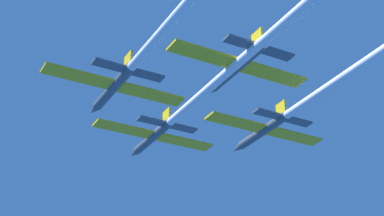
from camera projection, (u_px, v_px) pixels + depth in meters
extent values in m
cylinder|color=#4C5660|center=(153.00, 137.00, 88.61)|extent=(1.19, 10.78, 1.19)
cone|color=#4C5660|center=(134.00, 153.00, 93.74)|extent=(1.16, 2.37, 1.16)
ellipsoid|color=black|center=(146.00, 140.00, 90.69)|extent=(0.83, 2.16, 0.59)
cube|color=yellow|center=(124.00, 129.00, 86.21)|extent=(8.19, 2.37, 0.26)
cube|color=yellow|center=(184.00, 142.00, 90.16)|extent=(8.19, 2.37, 0.26)
cube|color=yellow|center=(167.00, 116.00, 85.92)|extent=(0.31, 1.94, 1.72)
cube|color=#4C5660|center=(151.00, 121.00, 84.05)|extent=(3.69, 1.42, 0.26)
cube|color=#4C5660|center=(183.00, 128.00, 86.10)|extent=(3.69, 1.42, 0.26)
cylinder|color=white|center=(243.00, 58.00, 70.22)|extent=(1.07, 36.33, 1.07)
cylinder|color=#4C5660|center=(114.00, 87.00, 75.49)|extent=(1.19, 10.78, 1.19)
cone|color=#4C5660|center=(94.00, 110.00, 80.62)|extent=(1.16, 2.37, 1.16)
ellipsoid|color=black|center=(107.00, 92.00, 77.57)|extent=(0.83, 2.16, 0.59)
cube|color=yellow|center=(78.00, 76.00, 73.09)|extent=(8.19, 2.37, 0.26)
cube|color=yellow|center=(151.00, 94.00, 77.04)|extent=(8.19, 2.37, 0.26)
cube|color=yellow|center=(128.00, 60.00, 72.79)|extent=(0.31, 1.94, 1.72)
cube|color=#4C5660|center=(109.00, 65.00, 70.93)|extent=(3.69, 1.42, 0.26)
cube|color=#4C5660|center=(148.00, 75.00, 72.98)|extent=(3.69, 1.42, 0.26)
cylinder|color=#4C5660|center=(263.00, 131.00, 85.52)|extent=(1.19, 10.78, 1.19)
cone|color=#4C5660|center=(237.00, 148.00, 90.65)|extent=(1.16, 2.37, 1.16)
ellipsoid|color=black|center=(253.00, 134.00, 87.60)|extent=(0.83, 2.16, 0.59)
cube|color=yellow|center=(236.00, 122.00, 83.12)|extent=(8.19, 2.37, 0.26)
cube|color=yellow|center=(294.00, 136.00, 87.07)|extent=(8.19, 2.37, 0.26)
cube|color=yellow|center=(281.00, 108.00, 82.82)|extent=(0.31, 1.94, 1.72)
cube|color=#4C5660|center=(267.00, 114.00, 80.96)|extent=(3.69, 1.42, 0.26)
cube|color=#4C5660|center=(298.00, 122.00, 83.01)|extent=(3.69, 1.42, 0.26)
cylinder|color=white|center=(362.00, 65.00, 70.34)|extent=(1.07, 28.12, 1.07)
cylinder|color=#4C5660|center=(237.00, 67.00, 72.53)|extent=(1.19, 10.78, 1.19)
cone|color=#4C5660|center=(209.00, 91.00, 77.66)|extent=(1.16, 2.37, 1.16)
ellipsoid|color=black|center=(226.00, 72.00, 74.61)|extent=(0.83, 2.16, 0.59)
cube|color=yellow|center=(204.00, 54.00, 70.14)|extent=(8.19, 2.37, 0.26)
cube|color=yellow|center=(274.00, 75.00, 74.08)|extent=(8.19, 2.37, 0.26)
cube|color=yellow|center=(257.00, 38.00, 69.84)|extent=(0.31, 1.94, 1.72)
cube|color=#4C5660|center=(240.00, 42.00, 67.97)|extent=(3.69, 1.42, 0.26)
cube|color=#4C5660|center=(278.00, 54.00, 70.02)|extent=(3.69, 1.42, 0.26)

